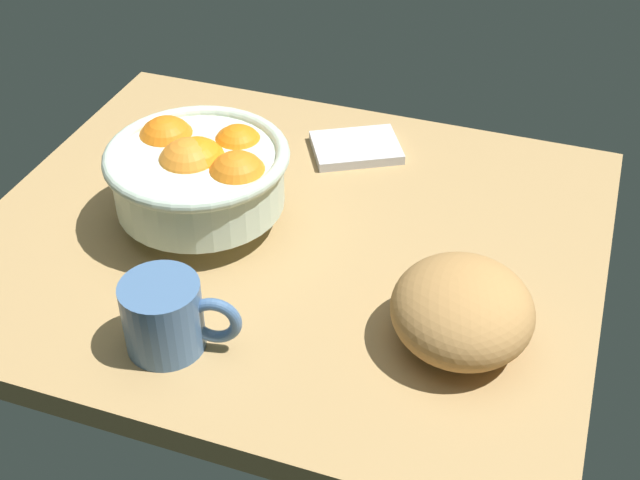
{
  "coord_description": "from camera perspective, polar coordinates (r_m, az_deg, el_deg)",
  "views": [
    {
      "loc": [
        -29.28,
        72.93,
        60.94
      ],
      "look_at": [
        -6.0,
        5.96,
        5.0
      ],
      "focal_mm": 47.97,
      "sensor_mm": 36.0,
      "label": 1
    }
  ],
  "objects": [
    {
      "name": "napkin_folded",
      "position": [
        1.14,
        2.42,
        6.18
      ],
      "size": [
        13.9,
        12.78,
        1.26
      ],
      "primitive_type": "cube",
      "rotation": [
        0.0,
        0.0,
        0.51
      ],
      "color": "silver",
      "rests_on": "ground"
    },
    {
      "name": "mug",
      "position": [
        0.84,
        -10.21,
        -5.03
      ],
      "size": [
        11.8,
        7.9,
        7.65
      ],
      "color": "#476A97",
      "rests_on": "ground"
    },
    {
      "name": "fruit_bowl",
      "position": [
        0.99,
        -7.98,
        4.47
      ],
      "size": [
        21.03,
        21.03,
        11.3
      ],
      "color": "silver",
      "rests_on": "ground"
    },
    {
      "name": "bread_loaf",
      "position": [
        0.84,
        9.47,
        -4.62
      ],
      "size": [
        17.8,
        18.28,
        8.42
      ],
      "primitive_type": "ellipsoid",
      "rotation": [
        0.0,
        0.0,
        1.87
      ],
      "color": "#B38248",
      "rests_on": "ground"
    },
    {
      "name": "ground_plane",
      "position": [
        1.0,
        -2.12,
        -0.23
      ],
      "size": [
        71.53,
        60.95,
        3.0
      ],
      "primitive_type": "cube",
      "color": "#A98653"
    }
  ]
}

